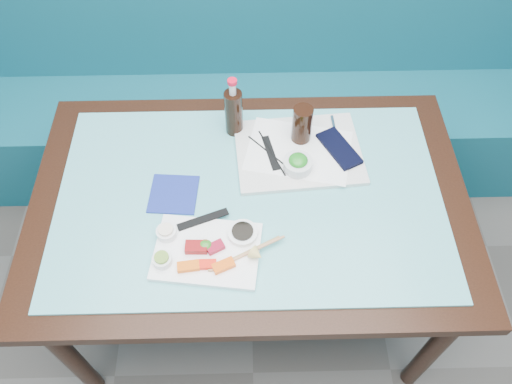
{
  "coord_description": "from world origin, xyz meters",
  "views": [
    {
      "loc": [
        -0.0,
        0.54,
        2.06
      ],
      "look_at": [
        0.02,
        1.44,
        0.8
      ],
      "focal_mm": 35.0,
      "sensor_mm": 36.0,
      "label": 1
    }
  ],
  "objects_px": {
    "cola_bottle_body": "(234,113)",
    "serving_tray": "(299,152)",
    "cola_glass": "(302,124)",
    "dining_table": "(250,212)",
    "sashimi_plate": "(207,251)",
    "blue_napkin": "(174,194)",
    "seaweed_bowl": "(298,165)",
    "booth_bench": "(248,98)"
  },
  "relations": [
    {
      "from": "seaweed_bowl",
      "to": "cola_bottle_body",
      "type": "distance_m",
      "value": 0.28
    },
    {
      "from": "seaweed_bowl",
      "to": "serving_tray",
      "type": "bearing_deg",
      "value": 82.41
    },
    {
      "from": "booth_bench",
      "to": "sashimi_plate",
      "type": "distance_m",
      "value": 1.12
    },
    {
      "from": "sashimi_plate",
      "to": "seaweed_bowl",
      "type": "distance_m",
      "value": 0.41
    },
    {
      "from": "booth_bench",
      "to": "dining_table",
      "type": "height_order",
      "value": "booth_bench"
    },
    {
      "from": "cola_bottle_body",
      "to": "blue_napkin",
      "type": "xyz_separation_m",
      "value": [
        -0.19,
        -0.27,
        -0.08
      ]
    },
    {
      "from": "cola_glass",
      "to": "booth_bench",
      "type": "bearing_deg",
      "value": 106.13
    },
    {
      "from": "seaweed_bowl",
      "to": "cola_bottle_body",
      "type": "relative_size",
      "value": 0.54
    },
    {
      "from": "sashimi_plate",
      "to": "cola_glass",
      "type": "xyz_separation_m",
      "value": [
        0.31,
        0.43,
        0.08
      ]
    },
    {
      "from": "cola_glass",
      "to": "cola_bottle_body",
      "type": "height_order",
      "value": "cola_bottle_body"
    },
    {
      "from": "cola_glass",
      "to": "blue_napkin",
      "type": "distance_m",
      "value": 0.48
    },
    {
      "from": "cola_bottle_body",
      "to": "seaweed_bowl",
      "type": "bearing_deg",
      "value": -42.05
    },
    {
      "from": "booth_bench",
      "to": "seaweed_bowl",
      "type": "bearing_deg",
      "value": -78.05
    },
    {
      "from": "sashimi_plate",
      "to": "seaweed_bowl",
      "type": "xyz_separation_m",
      "value": [
        0.29,
        0.3,
        0.03
      ]
    },
    {
      "from": "booth_bench",
      "to": "cola_bottle_body",
      "type": "distance_m",
      "value": 0.73
    },
    {
      "from": "dining_table",
      "to": "sashimi_plate",
      "type": "bearing_deg",
      "value": -122.75
    },
    {
      "from": "serving_tray",
      "to": "blue_napkin",
      "type": "distance_m",
      "value": 0.44
    },
    {
      "from": "dining_table",
      "to": "sashimi_plate",
      "type": "height_order",
      "value": "sashimi_plate"
    },
    {
      "from": "sashimi_plate",
      "to": "cola_glass",
      "type": "distance_m",
      "value": 0.53
    },
    {
      "from": "dining_table",
      "to": "blue_napkin",
      "type": "relative_size",
      "value": 9.36
    },
    {
      "from": "cola_glass",
      "to": "blue_napkin",
      "type": "height_order",
      "value": "cola_glass"
    },
    {
      "from": "cola_glass",
      "to": "cola_bottle_body",
      "type": "relative_size",
      "value": 0.79
    },
    {
      "from": "dining_table",
      "to": "seaweed_bowl",
      "type": "height_order",
      "value": "seaweed_bowl"
    },
    {
      "from": "booth_bench",
      "to": "dining_table",
      "type": "bearing_deg",
      "value": -90.0
    },
    {
      "from": "booth_bench",
      "to": "serving_tray",
      "type": "height_order",
      "value": "booth_bench"
    },
    {
      "from": "cola_glass",
      "to": "blue_napkin",
      "type": "bearing_deg",
      "value": -152.81
    },
    {
      "from": "booth_bench",
      "to": "seaweed_bowl",
      "type": "distance_m",
      "value": 0.87
    },
    {
      "from": "booth_bench",
      "to": "cola_bottle_body",
      "type": "bearing_deg",
      "value": -95.01
    },
    {
      "from": "serving_tray",
      "to": "sashimi_plate",
      "type": "bearing_deg",
      "value": -132.97
    },
    {
      "from": "cola_glass",
      "to": "cola_bottle_body",
      "type": "bearing_deg",
      "value": 166.15
    },
    {
      "from": "serving_tray",
      "to": "seaweed_bowl",
      "type": "relative_size",
      "value": 4.43
    },
    {
      "from": "dining_table",
      "to": "serving_tray",
      "type": "height_order",
      "value": "serving_tray"
    },
    {
      "from": "cola_bottle_body",
      "to": "serving_tray",
      "type": "bearing_deg",
      "value": -27.15
    },
    {
      "from": "seaweed_bowl",
      "to": "cola_glass",
      "type": "relative_size",
      "value": 0.69
    },
    {
      "from": "sashimi_plate",
      "to": "cola_bottle_body",
      "type": "xyz_separation_m",
      "value": [
        0.08,
        0.48,
        0.08
      ]
    },
    {
      "from": "seaweed_bowl",
      "to": "blue_napkin",
      "type": "distance_m",
      "value": 0.41
    },
    {
      "from": "serving_tray",
      "to": "seaweed_bowl",
      "type": "bearing_deg",
      "value": -102.11
    },
    {
      "from": "seaweed_bowl",
      "to": "blue_napkin",
      "type": "bearing_deg",
      "value": -167.92
    },
    {
      "from": "cola_bottle_body",
      "to": "blue_napkin",
      "type": "bearing_deg",
      "value": -125.54
    },
    {
      "from": "booth_bench",
      "to": "dining_table",
      "type": "xyz_separation_m",
      "value": [
        0.0,
        -0.84,
        0.29
      ]
    },
    {
      "from": "dining_table",
      "to": "cola_bottle_body",
      "type": "xyz_separation_m",
      "value": [
        -0.05,
        0.28,
        0.18
      ]
    },
    {
      "from": "dining_table",
      "to": "blue_napkin",
      "type": "bearing_deg",
      "value": 177.23
    }
  ]
}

